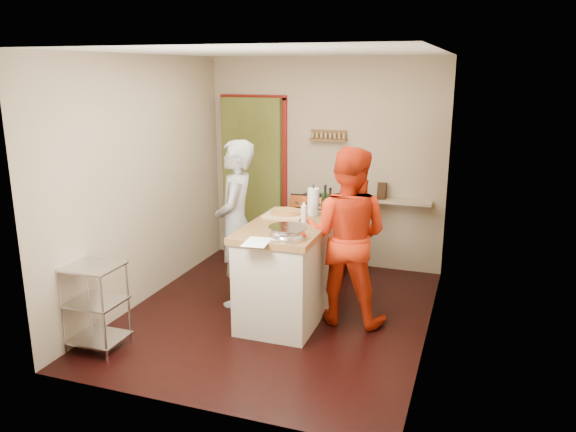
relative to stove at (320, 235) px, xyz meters
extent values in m
plane|color=black|center=(-0.05, -1.42, -0.45)|extent=(3.50, 3.50, 0.00)
cube|color=tan|center=(-0.05, 0.33, 0.85)|extent=(3.00, 0.04, 2.60)
cube|color=#565B23|center=(-1.00, 0.38, 0.60)|extent=(0.80, 0.40, 2.10)
cube|color=maroon|center=(-1.42, 0.31, 0.60)|extent=(0.06, 0.06, 2.10)
cube|color=maroon|center=(-0.58, 0.31, 0.60)|extent=(0.06, 0.06, 2.10)
cube|color=maroon|center=(-1.00, 0.31, 1.65)|extent=(0.90, 0.06, 0.06)
cube|color=brown|center=(0.00, 0.28, 1.15)|extent=(0.46, 0.09, 0.03)
cube|color=brown|center=(0.00, 0.32, 1.21)|extent=(0.46, 0.02, 0.12)
cube|color=olive|center=(0.00, 0.28, 1.21)|extent=(0.42, 0.04, 0.07)
cube|color=tan|center=(0.90, 0.23, 0.45)|extent=(0.80, 0.18, 0.04)
cube|color=black|center=(0.70, 0.23, 0.57)|extent=(0.10, 0.14, 0.22)
cube|color=tan|center=(-1.55, -1.42, 0.85)|extent=(0.04, 3.50, 2.60)
cube|color=tan|center=(1.45, -1.42, 0.85)|extent=(0.04, 3.50, 2.60)
cube|color=white|center=(-0.05, -1.42, 2.16)|extent=(3.00, 3.50, 0.02)
cube|color=black|center=(0.00, 0.01, -0.05)|extent=(0.60, 0.55, 0.80)
cube|color=black|center=(0.00, 0.01, 0.38)|extent=(0.60, 0.55, 0.06)
cube|color=maroon|center=(0.00, -0.27, 0.47)|extent=(0.60, 0.15, 0.17)
cylinder|color=black|center=(-0.15, 0.14, 0.46)|extent=(0.26, 0.26, 0.05)
cylinder|color=silver|center=(-1.55, -2.80, -0.05)|extent=(0.02, 0.02, 0.80)
cylinder|color=silver|center=(-1.11, -2.80, -0.05)|extent=(0.02, 0.02, 0.80)
cylinder|color=silver|center=(-1.55, -2.44, -0.05)|extent=(0.02, 0.02, 0.80)
cylinder|color=silver|center=(-1.11, -2.44, -0.05)|extent=(0.02, 0.02, 0.80)
cube|color=silver|center=(-1.33, -2.62, -0.35)|extent=(0.48, 0.40, 0.02)
cube|color=silver|center=(-1.33, -2.62, 0.00)|extent=(0.48, 0.40, 0.02)
cube|color=silver|center=(-1.33, -2.62, 0.33)|extent=(0.48, 0.40, 0.02)
cube|color=beige|center=(0.07, -1.42, 0.01)|extent=(0.70, 1.23, 0.91)
cube|color=brown|center=(0.07, -1.42, 0.50)|extent=(0.76, 1.30, 0.06)
cube|color=tan|center=(-0.06, -1.12, 0.54)|extent=(0.40, 0.40, 0.03)
cylinder|color=#BC7A3A|center=(-0.06, -1.12, 0.56)|extent=(0.32, 0.32, 0.02)
ellipsoid|color=silver|center=(0.22, -1.88, 0.58)|extent=(0.35, 0.35, 0.11)
cylinder|color=white|center=(0.20, -1.00, 0.67)|extent=(0.12, 0.12, 0.28)
cylinder|color=silver|center=(0.19, -1.30, 0.61)|extent=(0.06, 0.06, 0.17)
cube|color=white|center=(0.01, -2.07, 0.53)|extent=(0.24, 0.32, 0.00)
cylinder|color=black|center=(0.31, -0.94, 0.68)|extent=(0.08, 0.08, 0.31)
cylinder|color=black|center=(0.39, -1.05, 0.68)|extent=(0.08, 0.08, 0.31)
cylinder|color=black|center=(0.32, -1.00, 0.68)|extent=(0.08, 0.08, 0.31)
imported|color=#B8B8BD|center=(-0.57, -1.25, 0.43)|extent=(0.57, 0.72, 1.76)
imported|color=red|center=(0.63, -1.30, 0.43)|extent=(0.87, 0.69, 1.75)
camera|label=1|loc=(1.81, -6.42, 2.01)|focal=35.00mm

